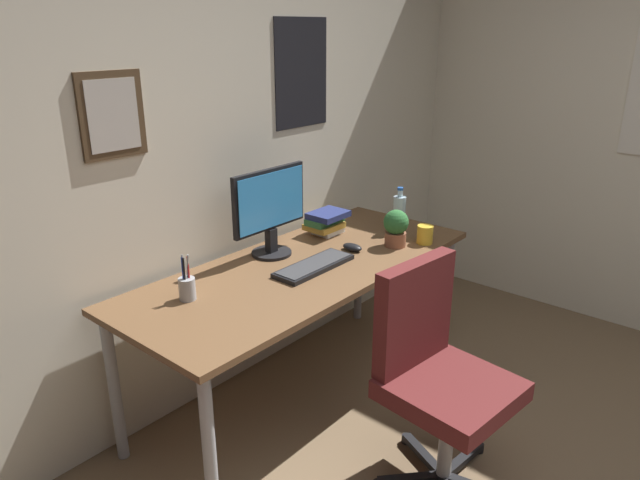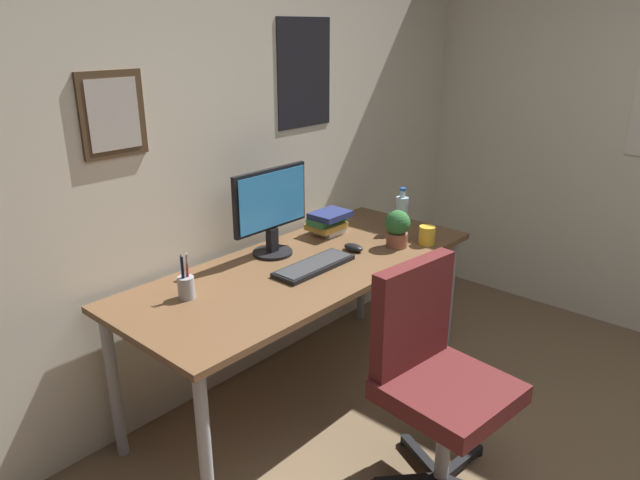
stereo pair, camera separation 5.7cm
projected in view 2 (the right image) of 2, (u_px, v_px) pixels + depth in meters
name	position (u px, v px, depth m)	size (l,w,h in m)	color
wall_back	(200.00, 142.00, 2.72)	(4.40, 0.10, 2.60)	beige
desk	(305.00, 278.00, 2.81)	(1.86, 0.75, 0.74)	brown
office_chair	(433.00, 369.00, 2.31)	(0.57, 0.57, 0.95)	#591E1E
monitor	(271.00, 208.00, 2.83)	(0.46, 0.20, 0.43)	black
keyboard	(314.00, 266.00, 2.74)	(0.43, 0.15, 0.03)	black
computer_mouse	(353.00, 248.00, 2.95)	(0.06, 0.11, 0.04)	black
water_bottle	(402.00, 214.00, 3.19)	(0.07, 0.07, 0.25)	silver
coffee_mug_near	(427.00, 235.00, 3.03)	(0.12, 0.08, 0.10)	yellow
potted_plant	(397.00, 227.00, 2.98)	(0.13, 0.13, 0.20)	brown
pen_cup	(186.00, 286.00, 2.42)	(0.07, 0.07, 0.20)	#9EA0A5
book_stack_left	(328.00, 222.00, 3.18)	(0.22, 0.18, 0.13)	silver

